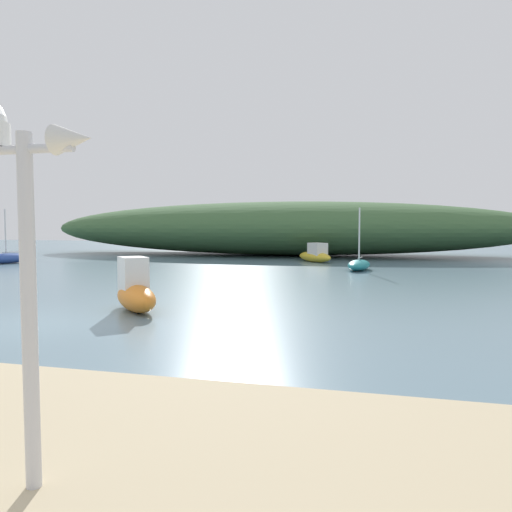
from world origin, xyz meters
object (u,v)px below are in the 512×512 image
object	(u,v)px
motorboat_mid_channel	(135,291)
sailboat_inner_mooring	(6,258)
motorboat_off_point	(315,255)
sailboat_by_sandbar	(359,265)

from	to	relation	value
motorboat_mid_channel	sailboat_inner_mooring	distance (m)	20.62
motorboat_mid_channel	motorboat_off_point	world-z (taller)	motorboat_mid_channel
motorboat_mid_channel	sailboat_by_sandbar	distance (m)	14.80
motorboat_mid_channel	sailboat_inner_mooring	xyz separation A→B (m)	(-15.83, 13.21, -0.20)
motorboat_mid_channel	sailboat_inner_mooring	bearing A→B (deg)	140.16
sailboat_inner_mooring	motorboat_off_point	size ratio (longest dim) A/B	1.03
motorboat_mid_channel	sailboat_inner_mooring	world-z (taller)	sailboat_inner_mooring
sailboat_inner_mooring	motorboat_mid_channel	bearing A→B (deg)	-39.84
motorboat_mid_channel	sailboat_by_sandbar	world-z (taller)	sailboat_by_sandbar
motorboat_off_point	motorboat_mid_channel	bearing A→B (deg)	-97.42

